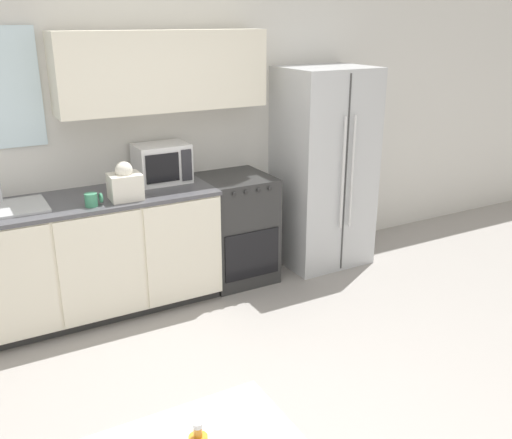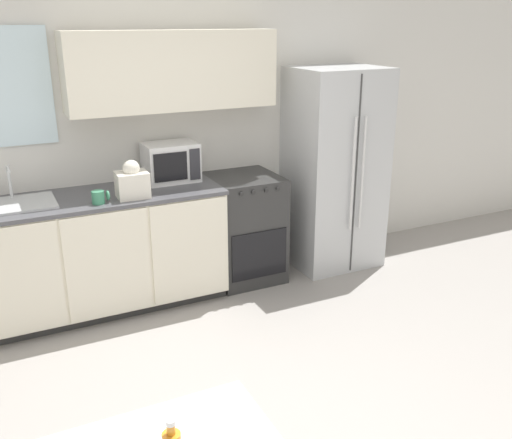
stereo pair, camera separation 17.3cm
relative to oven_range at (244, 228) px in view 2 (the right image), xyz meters
The scene contains 9 objects.
ground_plane 2.11m from the oven_range, 115.29° to the right, with size 12.00×12.00×0.00m, color gray.
wall_back 1.31m from the oven_range, 160.12° to the left, with size 12.00×0.38×2.70m.
kitchen_counter 1.25m from the oven_range, behind, with size 1.93×0.67×0.94m.
oven_range is the anchor object (origin of this frame).
refrigerator 1.00m from the oven_range, ahead, with size 0.78×0.70×1.80m.
kitchen_sink 1.88m from the oven_range, behind, with size 0.56×0.42×0.26m.
microwave 0.88m from the oven_range, 168.76° to the left, with size 0.42×0.31×0.31m.
coffee_mug 1.38m from the oven_range, 169.50° to the right, with size 0.13×0.09×0.10m.
grocery_bag_0 1.17m from the oven_range, 169.53° to the right, with size 0.24×0.21×0.28m.
Camera 2 is at (-1.08, -2.38, 2.21)m, focal length 40.00 mm.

